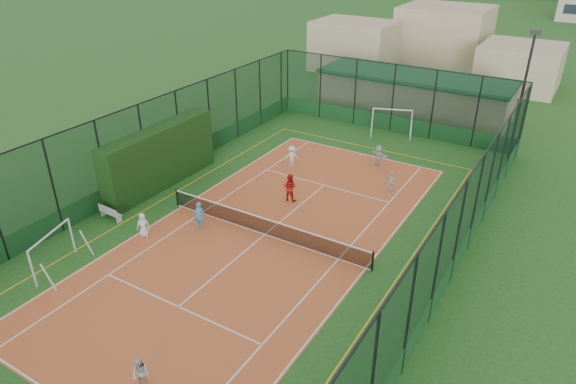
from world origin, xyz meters
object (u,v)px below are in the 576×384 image
clubhouse (414,94)px  futsal_goal_far (392,122)px  child_near_mid (200,216)px  child_far_back (379,156)px  child_near_left (143,225)px  futsal_goal_near (53,252)px  child_far_left (292,156)px  coach (290,187)px  child_near_right (141,374)px  child_far_right (391,182)px  floodlight_ne (522,97)px  white_bench (111,212)px

clubhouse → futsal_goal_far: size_ratio=5.22×
child_near_mid → child_far_back: size_ratio=1.05×
child_near_left → futsal_goal_near: bearing=-147.4°
child_far_left → coach: 4.52m
child_near_right → coach: size_ratio=0.79×
child_far_right → floodlight_ne: bearing=-90.0°
child_near_right → child_far_right: size_ratio=1.05×
clubhouse → child_near_mid: 23.43m
futsal_goal_near → child_near_right: (8.27, -2.86, -0.27)m
clubhouse → child_near_right: (1.78, -32.13, -0.93)m
futsal_goal_near → floodlight_ne: bearing=-49.1°
floodlight_ne → child_near_mid: 21.60m
child_near_left → child_far_right: (8.73, 10.96, -0.03)m
child_near_right → child_far_right: bearing=74.4°
child_near_right → child_far_back: (-0.13, 20.81, 0.06)m
white_bench → child_near_mid: (4.64, 1.72, 0.34)m
child_far_back → futsal_goal_far: bearing=-59.5°
white_bench → child_near_right: (9.58, -7.21, 0.24)m
clubhouse → white_bench: bearing=-107.4°
floodlight_ne → futsal_goal_near: (-15.08, -23.87, -3.21)m
child_far_back → coach: coach is taller
futsal_goal_far → child_far_back: bearing=-96.9°
white_bench → child_near_mid: child_near_mid is taller
floodlight_ne → coach: floodlight_ne is taller
floodlight_ne → futsal_goal_far: 8.90m
clubhouse → futsal_goal_far: 5.61m
white_bench → child_far_back: 16.57m
floodlight_ne → white_bench: 25.77m
clubhouse → child_far_left: (-3.03, -14.32, -0.86)m
futsal_goal_far → child_near_left: (-5.38, -19.66, -0.30)m
child_near_mid → child_far_back: (4.82, 11.88, -0.04)m
child_near_left → child_far_left: bearing=41.0°
child_far_left → child_near_left: bearing=47.6°
futsal_goal_near → child_far_left: size_ratio=2.01×
floodlight_ne → child_far_left: 15.05m
white_bench → child_far_right: size_ratio=1.19×
futsal_goal_near → child_near_mid: size_ratio=1.93×
coach → child_far_back: bearing=-117.1°
white_bench → futsal_goal_far: size_ratio=0.49×
child_far_left → child_far_back: size_ratio=1.01×
child_near_mid → child_far_right: size_ratio=1.22×
child_near_left → child_far_right: bearing=13.2°
futsal_goal_near → child_far_back: futsal_goal_near is taller
child_near_right → coach: (-2.59, 13.88, 0.17)m
clubhouse → child_near_mid: (-3.16, -23.20, -0.83)m
futsal_goal_near → futsal_goal_far: size_ratio=0.97×
floodlight_ne → futsal_goal_far: size_ratio=2.83×
clubhouse → child_near_right: bearing=-86.8°
futsal_goal_near → coach: futsal_goal_near is taller
floodlight_ne → child_far_right: floodlight_ne is taller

